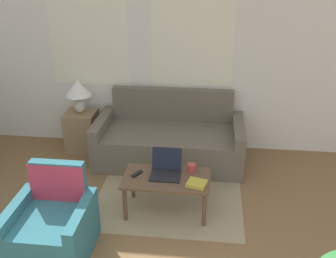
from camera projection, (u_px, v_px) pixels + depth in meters
name	position (u px, v px, depth m)	size (l,w,h in m)	color
wall_back	(147.00, 58.00, 5.45)	(6.70, 0.06, 2.60)	white
rug	(172.00, 183.00, 4.93)	(1.70, 2.06, 0.01)	#9E8966
couch	(170.00, 141.00, 5.40)	(1.98, 0.94, 0.92)	#665B4C
armchair	(53.00, 228.00, 3.74)	(0.73, 0.73, 0.83)	#2D6B75
side_table	(82.00, 131.00, 5.69)	(0.42, 0.42, 0.57)	#937551
table_lamp	(78.00, 90.00, 5.43)	(0.37, 0.37, 0.48)	beige
coffee_table	(167.00, 181.00, 4.26)	(0.94, 0.53, 0.44)	brown
laptop	(166.00, 169.00, 4.28)	(0.33, 0.32, 0.26)	black
cup_navy	(192.00, 168.00, 4.33)	(0.10, 0.10, 0.09)	#B23D38
book_red	(197.00, 183.00, 4.10)	(0.23, 0.22, 0.04)	gold
tv_remote	(137.00, 174.00, 4.29)	(0.11, 0.15, 0.02)	black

